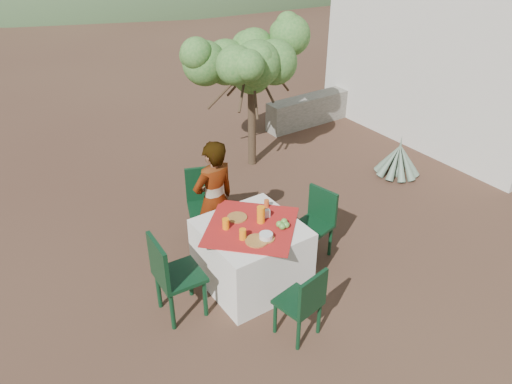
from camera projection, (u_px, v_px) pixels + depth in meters
ground at (280, 283)px, 5.69m from camera, size 160.00×160.00×0.00m
table at (251, 254)px, 5.54m from camera, size 1.30×1.30×0.76m
chair_far at (205, 201)px, 6.23m from camera, size 0.56×0.56×0.94m
chair_near at (304, 302)px, 4.79m from camera, size 0.44×0.44×0.83m
chair_left at (172, 274)px, 5.01m from camera, size 0.47×0.47×0.98m
chair_right at (317, 220)px, 5.94m from camera, size 0.48×0.48×0.86m
person at (214, 200)px, 5.81m from camera, size 0.59×0.42×1.51m
shrub_tree at (253, 66)px, 7.48m from camera, size 1.72×1.69×2.02m
agave at (398, 160)px, 7.78m from camera, size 0.70×0.71×0.75m
guesthouse at (475, 45)px, 8.89m from camera, size 3.20×4.20×3.00m
stone_wall at (325, 106)px, 9.70m from camera, size 2.60×0.35×0.55m
plate_far at (237, 217)px, 5.47m from camera, size 0.22×0.22×0.01m
plate_near at (257, 241)px, 5.11m from camera, size 0.24×0.24×0.01m
glass_far at (226, 224)px, 5.28m from camera, size 0.07×0.07×0.12m
glass_near at (243, 234)px, 5.12m from camera, size 0.07×0.07×0.12m
juice_pitcher at (261, 215)px, 5.36m from camera, size 0.09×0.09×0.19m
bowl_plate at (266, 238)px, 5.15m from camera, size 0.18×0.18×0.01m
white_bowl at (266, 236)px, 5.13m from camera, size 0.14×0.14×0.05m
jar_left at (265, 212)px, 5.51m from camera, size 0.05×0.05×0.08m
jar_right at (267, 203)px, 5.65m from camera, size 0.06×0.06×0.09m
napkin_holder at (266, 214)px, 5.47m from camera, size 0.08×0.06×0.09m
fruit_cluster at (283, 224)px, 5.31m from camera, size 0.14×0.13×0.07m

